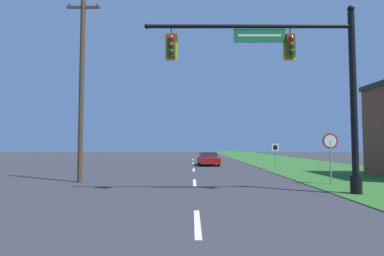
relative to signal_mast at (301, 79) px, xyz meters
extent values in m
cube|color=#2D6626|center=(6.18, 19.71, -4.62)|extent=(10.00, 110.00, 0.04)
cube|color=silver|center=(-4.32, -4.29, -4.64)|extent=(0.16, 2.80, 0.01)
cube|color=silver|center=(-4.32, 3.71, -4.64)|extent=(0.16, 2.80, 0.01)
cube|color=silver|center=(-4.32, 11.71, -4.64)|extent=(0.16, 2.80, 0.01)
cube|color=silver|center=(-4.32, 19.71, -4.64)|extent=(0.16, 2.80, 0.01)
cube|color=silver|center=(-4.32, 27.71, -4.64)|extent=(0.16, 2.80, 0.01)
cylinder|color=black|center=(2.08, 0.00, -4.25)|extent=(0.44, 0.44, 0.70)
cylinder|color=black|center=(2.08, 0.00, -0.91)|extent=(0.26, 0.26, 7.39)
sphere|color=black|center=(2.08, 0.00, 2.93)|extent=(0.28, 0.28, 0.28)
cylinder|color=black|center=(-2.12, 0.00, 2.19)|extent=(8.39, 0.16, 0.16)
sphere|color=black|center=(-6.31, 0.00, 2.19)|extent=(0.21, 0.21, 0.21)
cube|color=#196B33|center=(-1.70, 0.00, 1.79)|extent=(2.11, 0.06, 0.55)
cube|color=white|center=(-1.70, -0.03, 1.79)|extent=(1.77, 0.01, 0.08)
cylinder|color=#4C4214|center=(-5.31, 0.00, 2.01)|extent=(0.06, 0.06, 0.35)
cube|color=yellow|center=(-5.31, 0.14, 1.36)|extent=(0.50, 0.03, 1.11)
cube|color=#4C4214|center=(-5.31, 0.00, 1.36)|extent=(0.34, 0.24, 0.95)
sphere|color=red|center=(-5.31, -0.14, 1.65)|extent=(0.22, 0.22, 0.22)
sphere|color=#51380F|center=(-5.31, -0.14, 1.36)|extent=(0.22, 0.22, 0.22)
sphere|color=#0F3D19|center=(-5.31, -0.14, 1.08)|extent=(0.22, 0.22, 0.22)
cylinder|color=#4C4214|center=(-0.44, 0.00, 2.01)|extent=(0.06, 0.06, 0.35)
cube|color=yellow|center=(-0.44, 0.14, 1.36)|extent=(0.50, 0.03, 1.11)
cube|color=#4C4214|center=(-0.44, 0.00, 1.36)|extent=(0.34, 0.24, 0.95)
sphere|color=red|center=(-0.44, -0.14, 1.65)|extent=(0.22, 0.22, 0.22)
sphere|color=#51380F|center=(-0.44, -0.14, 1.36)|extent=(0.22, 0.22, 0.22)
sphere|color=#0F3D19|center=(-0.44, -0.14, 1.08)|extent=(0.22, 0.22, 0.22)
cylinder|color=black|center=(-2.16, 18.57, -4.32)|extent=(0.22, 0.64, 0.64)
cylinder|color=black|center=(-3.76, 18.48, -4.32)|extent=(0.22, 0.64, 0.64)
cylinder|color=black|center=(-2.00, 15.69, -4.32)|extent=(0.22, 0.64, 0.64)
cylinder|color=black|center=(-3.60, 15.60, -4.32)|extent=(0.22, 0.64, 0.64)
cube|color=#AD1414|center=(-2.88, 17.09, -4.14)|extent=(2.06, 4.38, 0.55)
cube|color=#283342|center=(-2.89, 17.19, -3.66)|extent=(1.70, 1.88, 0.42)
cube|color=#AD1414|center=(-2.89, 17.19, -3.48)|extent=(1.66, 1.85, 0.06)
cube|color=#B71414|center=(-2.76, 14.98, -4.08)|extent=(1.68, 0.15, 0.14)
cylinder|color=gray|center=(2.45, 2.96, -3.50)|extent=(0.07, 0.07, 2.20)
cylinder|color=red|center=(2.45, 2.96, -2.48)|extent=(0.76, 0.04, 0.76)
cylinder|color=white|center=(2.45, 2.93, -2.48)|extent=(0.61, 0.01, 0.61)
cylinder|color=gray|center=(2.18, 11.87, -3.60)|extent=(0.06, 0.06, 2.00)
cube|color=white|center=(2.18, 11.87, -2.87)|extent=(0.55, 0.04, 0.60)
cube|color=black|center=(2.18, 11.84, -2.87)|extent=(0.31, 0.01, 0.34)
cylinder|color=#4C3823|center=(-10.42, 3.98, 0.56)|extent=(0.26, 0.26, 10.41)
cube|color=#4C3823|center=(-10.42, 3.98, 4.87)|extent=(1.80, 0.12, 0.12)
cylinder|color=#333338|center=(-11.17, 3.98, 4.99)|extent=(0.08, 0.08, 0.12)
cylinder|color=#333338|center=(-9.67, 3.98, 4.99)|extent=(0.08, 0.08, 0.12)
camera|label=1|loc=(-4.46, -11.99, -2.66)|focal=28.00mm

